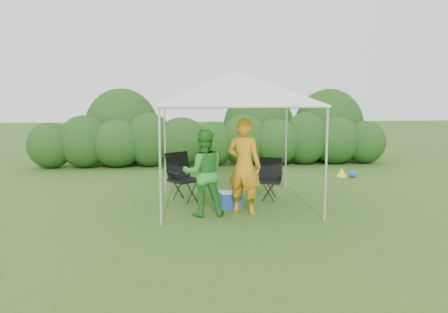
{
  "coord_description": "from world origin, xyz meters",
  "views": [
    {
      "loc": [
        -1.17,
        -8.62,
        2.25
      ],
      "look_at": [
        -0.23,
        0.4,
        1.05
      ],
      "focal_mm": 35.0,
      "sensor_mm": 36.0,
      "label": 1
    }
  ],
  "objects": [
    {
      "name": "lawn_toy",
      "position": [
        3.61,
        3.42,
        0.13
      ],
      "size": [
        0.53,
        0.44,
        0.27
      ],
      "color": "yellow",
      "rests_on": "ground"
    },
    {
      "name": "man",
      "position": [
        0.09,
        -0.29,
        0.95
      ],
      "size": [
        0.82,
        0.74,
        1.89
      ],
      "primitive_type": "imported",
      "rotation": [
        0.0,
        0.0,
        2.6
      ],
      "color": "orange",
      "rests_on": "ground"
    },
    {
      "name": "cooler",
      "position": [
        -0.13,
        0.1,
        0.18
      ],
      "size": [
        0.48,
        0.38,
        0.36
      ],
      "rotation": [
        0.0,
        0.0,
        0.16
      ],
      "color": "#224C9D",
      "rests_on": "ground"
    },
    {
      "name": "woman",
      "position": [
        -0.7,
        -0.35,
        0.84
      ],
      "size": [
        0.85,
        0.68,
        1.67
      ],
      "primitive_type": "imported",
      "rotation": [
        0.0,
        0.0,
        3.21
      ],
      "color": "#328F2E",
      "rests_on": "ground"
    },
    {
      "name": "hedge",
      "position": [
        0.0,
        6.0,
        0.82
      ],
      "size": [
        12.14,
        1.53,
        1.8
      ],
      "color": "#214C18",
      "rests_on": "ground"
    },
    {
      "name": "ground",
      "position": [
        0.0,
        0.0,
        0.0
      ],
      "size": [
        70.0,
        70.0,
        0.0
      ],
      "primitive_type": "plane",
      "color": "#3A631F"
    },
    {
      "name": "chair_right",
      "position": [
        0.88,
        0.95,
        0.52
      ],
      "size": [
        0.68,
        0.65,
        0.92
      ],
      "rotation": [
        0.0,
        0.0,
        -0.32
      ],
      "color": "black",
      "rests_on": "ground"
    },
    {
      "name": "canopy",
      "position": [
        0.0,
        0.5,
        2.46
      ],
      "size": [
        3.1,
        3.1,
        2.83
      ],
      "color": "silver",
      "rests_on": "ground"
    },
    {
      "name": "bottle",
      "position": [
        -0.07,
        0.06,
        0.48
      ],
      "size": [
        0.06,
        0.06,
        0.23
      ],
      "primitive_type": "cylinder",
      "color": "#592D0C",
      "rests_on": "cooler"
    },
    {
      "name": "chair_left",
      "position": [
        -1.11,
        0.95,
        0.61
      ],
      "size": [
        0.85,
        0.84,
        1.07
      ],
      "rotation": [
        0.0,
        0.0,
        0.64
      ],
      "color": "black",
      "rests_on": "ground"
    }
  ]
}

